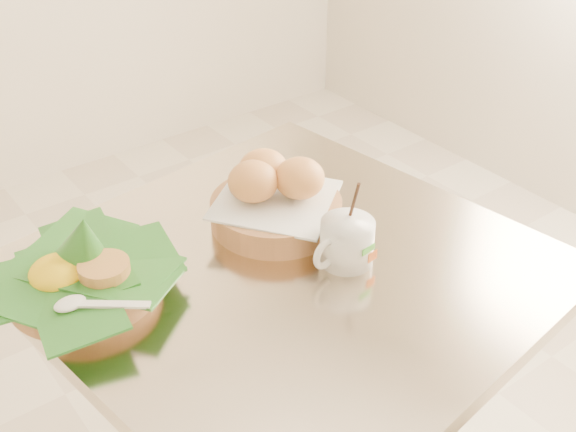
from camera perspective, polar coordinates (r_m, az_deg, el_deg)
cafe_table at (r=1.24m, az=0.03°, el=-12.05°), size 0.79×0.79×0.75m
rice_basket at (r=1.06m, az=-16.01°, el=-4.22°), size 0.27×0.27×0.14m
bread_basket at (r=1.17m, az=-1.07°, el=1.45°), size 0.26×0.26×0.11m
coffee_mug at (r=1.08m, az=4.61°, el=-2.00°), size 0.11×0.08×0.14m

